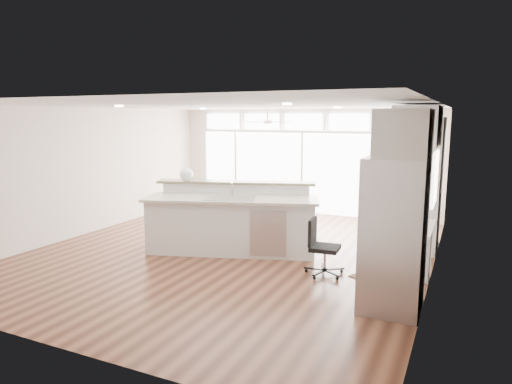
% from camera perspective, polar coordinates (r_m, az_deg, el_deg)
% --- Properties ---
extents(floor, '(7.00, 8.00, 0.02)m').
position_cam_1_polar(floor, '(8.66, -3.05, -7.50)').
color(floor, '#462315').
rests_on(floor, ground).
extents(ceiling, '(7.00, 8.00, 0.02)m').
position_cam_1_polar(ceiling, '(8.28, -3.22, 10.74)').
color(ceiling, silver).
rests_on(ceiling, wall_back).
extents(wall_back, '(7.00, 0.04, 2.70)m').
position_cam_1_polar(wall_back, '(12.01, 5.93, 3.84)').
color(wall_back, beige).
rests_on(wall_back, floor).
extents(wall_front, '(7.00, 0.04, 2.70)m').
position_cam_1_polar(wall_front, '(5.25, -24.27, -4.16)').
color(wall_front, beige).
rests_on(wall_front, floor).
extents(wall_left, '(0.04, 8.00, 2.70)m').
position_cam_1_polar(wall_left, '(10.47, -20.29, 2.49)').
color(wall_left, beige).
rests_on(wall_left, floor).
extents(wall_right, '(0.04, 8.00, 2.70)m').
position_cam_1_polar(wall_right, '(7.40, 21.51, -0.24)').
color(wall_right, beige).
rests_on(wall_right, floor).
extents(glass_wall, '(5.80, 0.06, 2.08)m').
position_cam_1_polar(glass_wall, '(11.99, 5.81, 2.39)').
color(glass_wall, white).
rests_on(glass_wall, wall_back).
extents(transom_row, '(5.90, 0.06, 0.40)m').
position_cam_1_polar(transom_row, '(11.90, 5.92, 8.75)').
color(transom_row, white).
rests_on(transom_row, wall_back).
extents(desk_window, '(0.04, 0.85, 0.85)m').
position_cam_1_polar(desk_window, '(7.67, 21.45, 1.60)').
color(desk_window, white).
rests_on(desk_window, wall_right).
extents(ceiling_fan, '(1.16, 1.16, 0.32)m').
position_cam_1_polar(ceiling_fan, '(11.02, 1.46, 9.27)').
color(ceiling_fan, silver).
rests_on(ceiling_fan, ceiling).
extents(recessed_lights, '(3.40, 3.00, 0.02)m').
position_cam_1_polar(recessed_lights, '(8.46, -2.56, 10.58)').
color(recessed_lights, white).
rests_on(recessed_lights, ceiling).
extents(oven_cabinet, '(0.64, 1.20, 2.50)m').
position_cam_1_polar(oven_cabinet, '(9.21, 20.18, 0.99)').
color(oven_cabinet, silver).
rests_on(oven_cabinet, floor).
extents(desk_nook, '(0.72, 1.30, 0.76)m').
position_cam_1_polar(desk_nook, '(7.93, 18.55, -6.65)').
color(desk_nook, silver).
rests_on(desk_nook, floor).
extents(upper_cabinets, '(0.64, 1.30, 0.64)m').
position_cam_1_polar(upper_cabinets, '(7.63, 19.63, 7.70)').
color(upper_cabinets, silver).
rests_on(upper_cabinets, wall_right).
extents(refrigerator, '(0.76, 0.90, 2.00)m').
position_cam_1_polar(refrigerator, '(6.19, 16.86, -5.09)').
color(refrigerator, '#AEADB2').
rests_on(refrigerator, floor).
extents(fridge_cabinet, '(0.64, 0.90, 0.60)m').
position_cam_1_polar(fridge_cabinet, '(6.00, 18.03, 6.98)').
color(fridge_cabinet, silver).
rests_on(fridge_cabinet, wall_right).
extents(framed_photos, '(0.06, 0.22, 0.80)m').
position_cam_1_polar(framed_photos, '(8.30, 21.68, 1.09)').
color(framed_photos, black).
rests_on(framed_photos, wall_right).
extents(kitchen_island, '(3.41, 2.14, 1.27)m').
position_cam_1_polar(kitchen_island, '(8.47, -3.09, -3.37)').
color(kitchen_island, silver).
rests_on(kitchen_island, floor).
extents(rug, '(1.18, 1.05, 0.01)m').
position_cam_1_polar(rug, '(7.50, 16.10, -10.44)').
color(rug, '#341A10').
rests_on(rug, floor).
extents(office_chair, '(0.49, 0.46, 0.90)m').
position_cam_1_polar(office_chair, '(7.38, 8.63, -6.88)').
color(office_chair, black).
rests_on(office_chair, floor).
extents(fishbowl, '(0.31, 0.31, 0.26)m').
position_cam_1_polar(fishbowl, '(8.93, -8.70, 2.20)').
color(fishbowl, white).
rests_on(fishbowl, kitchen_island).
extents(monitor, '(0.10, 0.44, 0.36)m').
position_cam_1_polar(monitor, '(7.80, 18.18, -2.63)').
color(monitor, black).
rests_on(monitor, desk_nook).
extents(keyboard, '(0.18, 0.35, 0.02)m').
position_cam_1_polar(keyboard, '(7.86, 16.89, -3.77)').
color(keyboard, white).
rests_on(keyboard, desk_nook).
extents(potted_plant, '(0.26, 0.29, 0.22)m').
position_cam_1_polar(potted_plant, '(9.13, 20.66, 9.45)').
color(potted_plant, '#295624').
rests_on(potted_plant, oven_cabinet).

